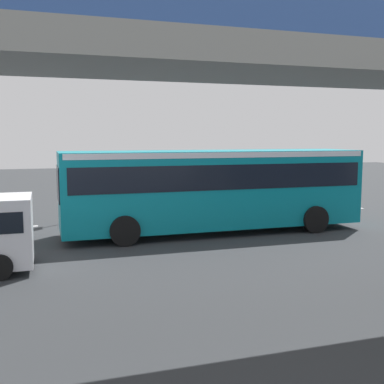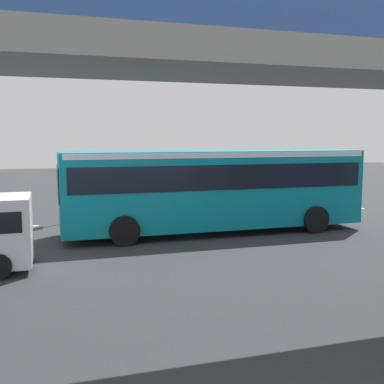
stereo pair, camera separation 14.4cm
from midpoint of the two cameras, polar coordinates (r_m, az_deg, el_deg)
name	(u,v)px [view 2 (the right image)]	position (r m, az deg, el deg)	size (l,w,h in m)	color
ground	(220,228)	(18.92, 3.62, -4.46)	(80.00, 80.00, 0.00)	#2D3033
city_bus	(214,184)	(17.93, 2.95, 1.01)	(11.54, 2.85, 3.15)	#0C8493
traffic_sign	(72,179)	(20.74, -14.26, 1.60)	(0.08, 0.60, 2.80)	slate
lane_dash_leftmost	(348,209)	(25.14, 18.60, -2.01)	(2.00, 0.20, 0.01)	silver
lane_dash_left	(277,213)	(23.05, 10.49, -2.54)	(2.00, 0.20, 0.01)	silver
lane_dash_centre	(198,217)	(21.51, 0.99, -3.09)	(2.00, 0.20, 0.01)	silver
lane_dash_right	(111,222)	(20.63, -9.65, -3.60)	(2.00, 0.20, 0.01)	silver
lane_dash_rightmost	(13,227)	(20.52, -20.82, -4.01)	(2.00, 0.20, 0.01)	silver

